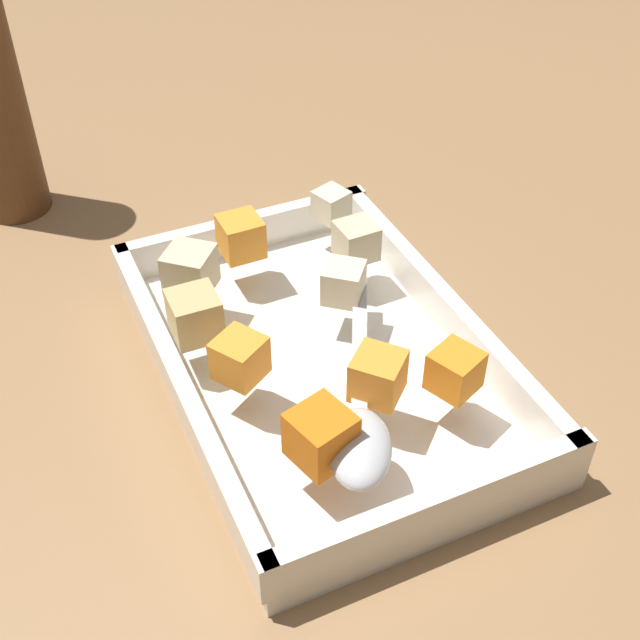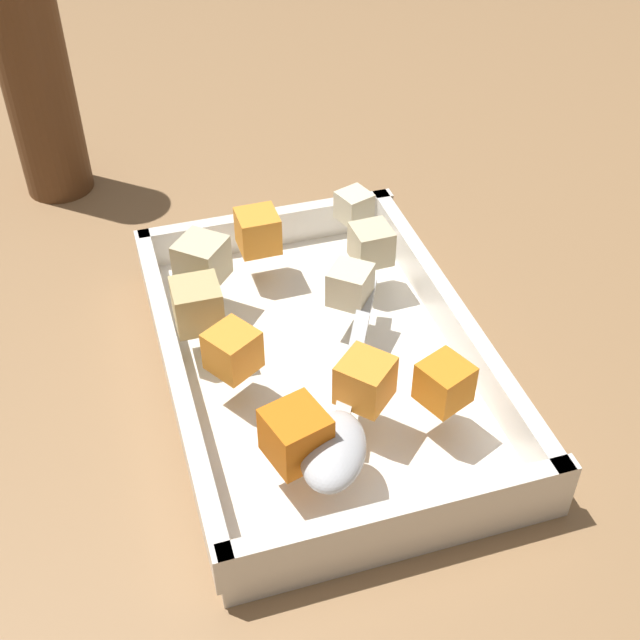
# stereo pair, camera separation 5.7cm
# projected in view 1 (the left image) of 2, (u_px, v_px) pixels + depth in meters

# --- Properties ---
(ground_plane) EXTENTS (4.00, 4.00, 0.00)m
(ground_plane) POSITION_uv_depth(u_px,v_px,m) (328.00, 382.00, 0.60)
(ground_plane) COLOR #936D47
(baking_dish) EXTENTS (0.32, 0.22, 0.05)m
(baking_dish) POSITION_uv_depth(u_px,v_px,m) (320.00, 364.00, 0.59)
(baking_dish) COLOR white
(baking_dish) RESTS_ON ground_plane
(carrot_chunk_corner_nw) EXTENTS (0.04, 0.04, 0.03)m
(carrot_chunk_corner_nw) POSITION_uv_depth(u_px,v_px,m) (378.00, 376.00, 0.52)
(carrot_chunk_corner_nw) COLOR orange
(carrot_chunk_corner_nw) RESTS_ON baking_dish
(carrot_chunk_center) EXTENTS (0.04, 0.04, 0.03)m
(carrot_chunk_center) POSITION_uv_depth(u_px,v_px,m) (321.00, 436.00, 0.48)
(carrot_chunk_center) COLOR orange
(carrot_chunk_center) RESTS_ON baking_dish
(carrot_chunk_far_right) EXTENTS (0.04, 0.04, 0.03)m
(carrot_chunk_far_right) POSITION_uv_depth(u_px,v_px,m) (455.00, 371.00, 0.52)
(carrot_chunk_far_right) COLOR orange
(carrot_chunk_far_right) RESTS_ON baking_dish
(carrot_chunk_front_center) EXTENTS (0.04, 0.04, 0.03)m
(carrot_chunk_front_center) POSITION_uv_depth(u_px,v_px,m) (240.00, 358.00, 0.53)
(carrot_chunk_front_center) COLOR orange
(carrot_chunk_front_center) RESTS_ON baking_dish
(carrot_chunk_mid_right) EXTENTS (0.03, 0.03, 0.03)m
(carrot_chunk_mid_right) POSITION_uv_depth(u_px,v_px,m) (241.00, 236.00, 0.63)
(carrot_chunk_mid_right) COLOR orange
(carrot_chunk_mid_right) RESTS_ON baking_dish
(potato_chunk_rim_edge) EXTENTS (0.04, 0.04, 0.03)m
(potato_chunk_rim_edge) POSITION_uv_depth(u_px,v_px,m) (344.00, 283.00, 0.59)
(potato_chunk_rim_edge) COLOR beige
(potato_chunk_rim_edge) RESTS_ON baking_dish
(potato_chunk_heap_side) EXTENTS (0.03, 0.03, 0.02)m
(potato_chunk_heap_side) POSITION_uv_depth(u_px,v_px,m) (331.00, 205.00, 0.67)
(potato_chunk_heap_side) COLOR beige
(potato_chunk_heap_side) RESTS_ON baking_dish
(potato_chunk_near_left) EXTENTS (0.03, 0.03, 0.03)m
(potato_chunk_near_left) POSITION_uv_depth(u_px,v_px,m) (356.00, 241.00, 0.63)
(potato_chunk_near_left) COLOR beige
(potato_chunk_near_left) RESTS_ON baking_dish
(potato_chunk_near_right) EXTENTS (0.05, 0.05, 0.03)m
(potato_chunk_near_right) POSITION_uv_depth(u_px,v_px,m) (190.00, 270.00, 0.60)
(potato_chunk_near_right) COLOR beige
(potato_chunk_near_right) RESTS_ON baking_dish
(potato_chunk_mid_left) EXTENTS (0.03, 0.03, 0.03)m
(potato_chunk_mid_left) POSITION_uv_depth(u_px,v_px,m) (195.00, 315.00, 0.56)
(potato_chunk_mid_left) COLOR tan
(potato_chunk_mid_left) RESTS_ON baking_dish
(serving_spoon) EXTENTS (0.19, 0.11, 0.02)m
(serving_spoon) POSITION_uv_depth(u_px,v_px,m) (359.00, 431.00, 0.49)
(serving_spoon) COLOR silver
(serving_spoon) RESTS_ON baking_dish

